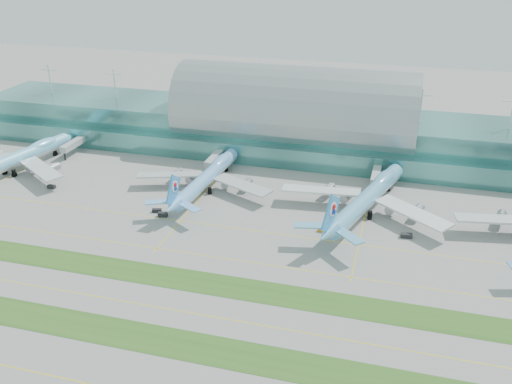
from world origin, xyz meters
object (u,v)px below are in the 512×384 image
(airliner_a, at_px, (15,159))
(airliner_b, at_px, (207,176))
(terminal, at_px, (295,124))
(airliner_c, at_px, (368,197))

(airliner_a, height_order, airliner_b, airliner_a)
(terminal, height_order, airliner_c, terminal)
(terminal, height_order, airliner_a, terminal)
(airliner_a, xyz_separation_m, airliner_b, (92.81, 5.33, -0.60))
(terminal, xyz_separation_m, airliner_c, (42.78, -61.92, -7.39))
(terminal, bearing_deg, airliner_c, -55.36)
(airliner_b, relative_size, airliner_c, 0.91)
(terminal, xyz_separation_m, airliner_b, (-26.46, -57.70, -8.16))
(airliner_b, distance_m, airliner_c, 69.37)
(terminal, xyz_separation_m, airliner_a, (-119.27, -63.03, -7.56))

